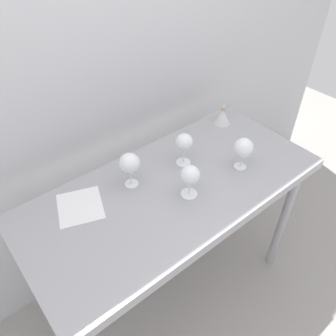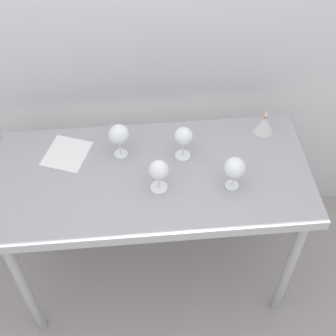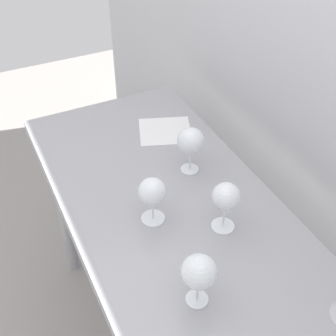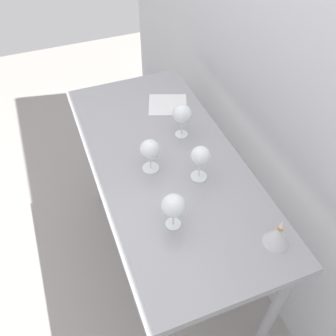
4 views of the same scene
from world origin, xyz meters
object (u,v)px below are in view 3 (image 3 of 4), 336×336
(wine_glass_near_right, at_px, (199,273))
(wine_glass_near_center, at_px, (152,193))
(wine_glass_far_left, at_px, (191,142))
(tasting_sheet_upper, at_px, (165,131))
(wine_glass_far_right, at_px, (226,198))

(wine_glass_near_right, bearing_deg, wine_glass_near_center, 176.80)
(wine_glass_far_left, bearing_deg, tasting_sheet_upper, 174.38)
(wine_glass_near_center, distance_m, wine_glass_far_left, 0.27)
(wine_glass_far_left, relative_size, wine_glass_far_right, 1.02)
(wine_glass_near_right, relative_size, wine_glass_far_right, 0.97)
(wine_glass_near_center, xyz_separation_m, wine_glass_far_left, (-0.16, 0.21, 0.01))
(wine_glass_near_right, xyz_separation_m, wine_glass_far_left, (-0.47, 0.23, 0.01))
(wine_glass_far_left, distance_m, wine_glass_far_right, 0.28)
(wine_glass_far_left, bearing_deg, wine_glass_far_right, -7.21)
(wine_glass_near_right, xyz_separation_m, wine_glass_near_center, (-0.32, 0.02, -0.00))
(wine_glass_near_right, height_order, wine_glass_near_center, wine_glass_near_right)
(wine_glass_near_center, bearing_deg, wine_glass_near_right, -3.20)
(wine_glass_near_center, height_order, wine_glass_far_left, wine_glass_far_left)
(tasting_sheet_upper, bearing_deg, wine_glass_far_left, 14.89)
(wine_glass_far_left, xyz_separation_m, wine_glass_far_right, (0.28, -0.04, -0.00))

